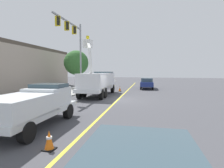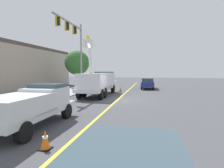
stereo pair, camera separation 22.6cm
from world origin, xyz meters
name	(u,v)px [view 2 (the right image)]	position (x,y,z in m)	size (l,w,h in m)	color
ground	(118,100)	(0.00, 0.00, 0.00)	(120.00, 120.00, 0.00)	#47474C
sidewalk_far_side	(51,97)	(-0.52, 7.09, 0.06)	(60.00, 3.60, 0.12)	#9E9E99
lane_centre_stripe	(118,100)	(0.00, 0.00, 0.00)	(50.00, 0.16, 0.01)	yellow
utility_bucket_truck	(98,81)	(2.39, 2.91, 1.60)	(8.36, 3.49, 6.87)	white
service_pickup_truck	(32,105)	(-9.40, 2.03, 1.12)	(5.74, 2.51, 2.06)	silver
passing_minivan	(148,83)	(11.59, -1.86, 0.97)	(4.93, 2.24, 1.69)	navy
traffic_cone_leading	(45,140)	(-11.43, -0.24, 0.35)	(0.40, 0.40, 0.70)	black
traffic_cone_mid_front	(120,89)	(6.88, 1.40, 0.36)	(0.40, 0.40, 0.73)	black
traffic_signal_mast	(74,41)	(3.39, 6.36, 6.42)	(7.28, 0.87, 9.00)	gray
street_tree_right	(77,63)	(9.81, 9.33, 4.10)	(3.96, 3.96, 6.09)	brown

